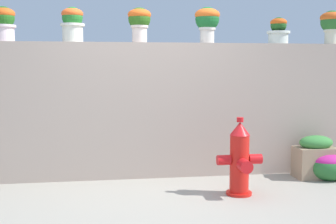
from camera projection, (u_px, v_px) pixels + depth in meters
ground_plane at (155, 204)px, 4.50m from camera, size 24.00×24.00×0.00m
stone_wall at (144, 110)px, 5.59m from camera, size 5.82×0.34×1.69m
potted_plant_1 at (3, 21)px, 5.26m from camera, size 0.29×0.29×0.42m
potted_plant_2 at (72, 22)px, 5.36m from camera, size 0.29×0.29×0.43m
potted_plant_3 at (139, 21)px, 5.50m from camera, size 0.29×0.29×0.44m
potted_plant_4 at (207, 20)px, 5.60m from camera, size 0.32×0.32×0.46m
potted_plant_5 at (278, 30)px, 5.72m from camera, size 0.30×0.30×0.34m
potted_plant_6 at (332, 23)px, 5.84m from camera, size 0.31×0.31×0.45m
fire_hydrant at (240, 160)px, 4.78m from camera, size 0.50×0.40×0.85m
flower_bush_left at (328, 165)px, 5.47m from camera, size 0.50×0.45×0.35m
planter_box at (315, 158)px, 5.53m from camera, size 0.51×0.32×0.54m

